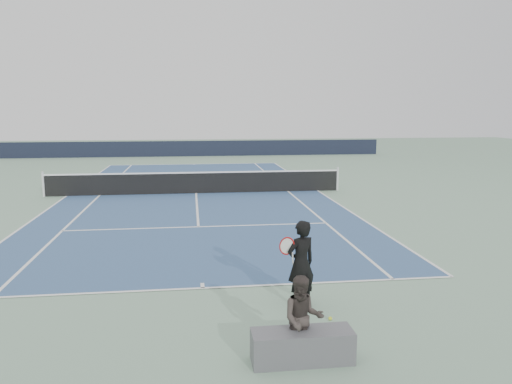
{
  "coord_description": "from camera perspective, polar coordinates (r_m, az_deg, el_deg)",
  "views": [
    {
      "loc": [
        -0.18,
        -21.77,
        3.66
      ],
      "look_at": [
        1.81,
        -6.5,
        1.1
      ],
      "focal_mm": 35.0,
      "sensor_mm": 36.0,
      "label": 1
    }
  ],
  "objects": [
    {
      "name": "ground",
      "position": [
        22.07,
        -6.86,
        -0.17
      ],
      "size": [
        80.0,
        80.0,
        0.0
      ],
      "primitive_type": "plane",
      "color": "gray"
    },
    {
      "name": "court_surface",
      "position": [
        22.07,
        -6.86,
        -0.16
      ],
      "size": [
        10.97,
        23.77,
        0.01
      ],
      "primitive_type": "cube",
      "color": "#35537D",
      "rests_on": "ground"
    },
    {
      "name": "tennis_net",
      "position": [
        22.0,
        -6.89,
        1.12
      ],
      "size": [
        12.9,
        0.1,
        1.07
      ],
      "color": "silver",
      "rests_on": "ground"
    },
    {
      "name": "windscreen_far",
      "position": [
        39.77,
        -7.17,
        4.95
      ],
      "size": [
        30.0,
        0.25,
        1.2
      ],
      "primitive_type": "cube",
      "color": "black",
      "rests_on": "ground"
    },
    {
      "name": "tennis_player",
      "position": [
        9.43,
        5.15,
        -8.11
      ],
      "size": [
        0.82,
        0.65,
        1.64
      ],
      "color": "black",
      "rests_on": "ground"
    },
    {
      "name": "tennis_ball",
      "position": [
        9.12,
        8.48,
        -14.09
      ],
      "size": [
        0.07,
        0.07,
        0.07
      ],
      "primitive_type": "sphere",
      "color": "#CCD82C",
      "rests_on": "ground"
    },
    {
      "name": "spectator_bench",
      "position": [
        7.56,
        5.34,
        -15.61
      ],
      "size": [
        1.53,
        0.63,
        1.3
      ],
      "color": "#56575B",
      "rests_on": "ground"
    }
  ]
}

